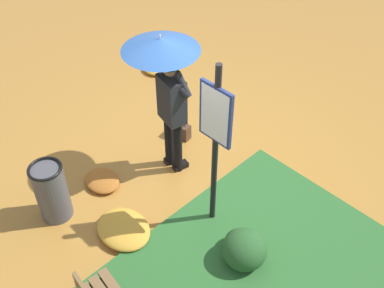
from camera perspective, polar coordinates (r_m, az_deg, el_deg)
name	(u,v)px	position (r m, az deg, el deg)	size (l,w,h in m)	color
ground_plane	(192,166)	(6.64, -0.03, -2.71)	(18.00, 18.00, 0.00)	#B27A33
person_with_umbrella	(166,72)	(5.71, -3.25, 8.81)	(0.96, 0.96, 2.04)	black
info_sign_post	(215,133)	(4.96, 2.89, 1.37)	(0.44, 0.07, 2.30)	black
handbag	(181,130)	(7.03, -1.41, 1.70)	(0.32, 0.20, 0.37)	#4C3323
trash_bin	(52,191)	(5.99, -16.93, -5.62)	(0.42, 0.42, 0.83)	#4C4C51
shrub_cluster	(243,248)	(5.49, 6.30, -12.62)	(0.57, 0.52, 0.47)	#285628
leaf_pile_near_person	(102,181)	(6.48, -11.02, -4.45)	(0.54, 0.43, 0.12)	#A86023
leaf_pile_by_bench	(123,229)	(5.85, -8.44, -10.32)	(0.74, 0.59, 0.16)	gold
leaf_pile_far_path	(155,69)	(8.58, -4.61, 9.25)	(0.49, 0.39, 0.11)	gold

